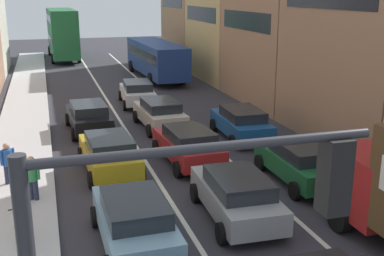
{
  "coord_description": "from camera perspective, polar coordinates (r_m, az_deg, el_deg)",
  "views": [
    {
      "loc": [
        -5.41,
        -5.78,
        6.85
      ],
      "look_at": [
        0.0,
        12.0,
        1.6
      ],
      "focal_mm": 45.53,
      "sensor_mm": 36.0,
      "label": 1
    }
  ],
  "objects": [
    {
      "name": "pedestrian_near_kerb",
      "position": [
        16.93,
        -18.22,
        -5.46
      ],
      "size": [
        0.51,
        0.34,
        1.66
      ],
      "rotation": [
        0.0,
        0.0,
        4.33
      ],
      "color": "#262D47",
      "rests_on": "ground"
    },
    {
      "name": "lane_stripe_right",
      "position": [
        27.61,
        -1.46,
        1.41
      ],
      "size": [
        0.16,
        60.0,
        0.01
      ],
      "primitive_type": "cube",
      "color": "silver",
      "rests_on": "ground"
    },
    {
      "name": "coupe_centre_lane_fourth",
      "position": [
        25.08,
        -3.79,
        1.77
      ],
      "size": [
        2.22,
        4.38,
        1.49
      ],
      "rotation": [
        0.0,
        0.0,
        1.62
      ],
      "color": "beige",
      "rests_on": "ground"
    },
    {
      "name": "sidewalk_left",
      "position": [
        26.69,
        -19.11,
        0.17
      ],
      "size": [
        2.6,
        64.0,
        0.14
      ],
      "primitive_type": "cube",
      "color": "#BABABA",
      "rests_on": "ground"
    },
    {
      "name": "hatchback_centre_lane_third",
      "position": [
        19.91,
        -0.47,
        -1.93
      ],
      "size": [
        2.25,
        4.39,
        1.49
      ],
      "rotation": [
        0.0,
        0.0,
        1.62
      ],
      "color": "#A51E1E",
      "rests_on": "ground"
    },
    {
      "name": "sedan_right_lane_behind_truck",
      "position": [
        18.38,
        12.56,
        -3.85
      ],
      "size": [
        2.11,
        4.32,
        1.49
      ],
      "rotation": [
        0.0,
        0.0,
        1.56
      ],
      "color": "#19592D",
      "rests_on": "ground"
    },
    {
      "name": "pedestrian_far_sidewalk",
      "position": [
        18.64,
        -20.76,
        -3.76
      ],
      "size": [
        0.5,
        0.34,
        1.66
      ],
      "rotation": [
        0.0,
        0.0,
        2.01
      ],
      "color": "#262D47",
      "rests_on": "ground"
    },
    {
      "name": "sedan_left_lane_third",
      "position": [
        19.16,
        -9.67,
        -2.88
      ],
      "size": [
        2.21,
        4.37,
        1.49
      ],
      "rotation": [
        0.0,
        0.0,
        1.61
      ],
      "color": "#B29319",
      "rests_on": "ground"
    },
    {
      "name": "sedan_centre_lane_fifth",
      "position": [
        30.45,
        -6.42,
        4.21
      ],
      "size": [
        2.28,
        4.4,
        1.49
      ],
      "rotation": [
        0.0,
        0.0,
        1.51
      ],
      "color": "silver",
      "rests_on": "ground"
    },
    {
      "name": "sedan_left_lane_fourth",
      "position": [
        24.92,
        -11.99,
        1.36
      ],
      "size": [
        2.21,
        4.37,
        1.49
      ],
      "rotation": [
        0.0,
        0.0,
        1.61
      ],
      "color": "black",
      "rests_on": "ground"
    },
    {
      "name": "wagon_left_lane_second",
      "position": [
        13.65,
        -6.77,
        -10.66
      ],
      "size": [
        2.09,
        4.31,
        1.49
      ],
      "rotation": [
        0.0,
        0.0,
        1.58
      ],
      "color": "#759EB7",
      "rests_on": "ground"
    },
    {
      "name": "bus_far_queue_secondary",
      "position": [
        52.46,
        -14.97,
        10.85
      ],
      "size": [
        2.98,
        10.55,
        5.06
      ],
      "rotation": [
        0.0,
        0.0,
        1.59
      ],
      "color": "#1E6033",
      "rests_on": "ground"
    },
    {
      "name": "cyclist_on_sidewalk",
      "position": [
        14.28,
        -19.55,
        -10.05
      ],
      "size": [
        0.5,
        1.72,
        1.72
      ],
      "rotation": [
        0.0,
        0.0,
        1.71
      ],
      "color": "black",
      "rests_on": "ground"
    },
    {
      "name": "bus_mid_queue_primary",
      "position": [
        39.61,
        -4.25,
        8.34
      ],
      "size": [
        3.05,
        10.58,
        2.9
      ],
      "rotation": [
        0.0,
        0.0,
        1.6
      ],
      "color": "navy",
      "rests_on": "ground"
    },
    {
      "name": "sedan_centre_lane_second",
      "position": [
        15.19,
        5.25,
        -7.78
      ],
      "size": [
        2.21,
        4.37,
        1.49
      ],
      "rotation": [
        0.0,
        0.0,
        1.53
      ],
      "color": "gray",
      "rests_on": "ground"
    },
    {
      "name": "wagon_right_lane_far",
      "position": [
        23.36,
        5.81,
        0.67
      ],
      "size": [
        2.19,
        4.36,
        1.49
      ],
      "rotation": [
        0.0,
        0.0,
        1.53
      ],
      "color": "#194C8C",
      "rests_on": "ground"
    },
    {
      "name": "lane_stripe_left",
      "position": [
        26.93,
        -8.44,
        0.87
      ],
      "size": [
        0.16,
        60.0,
        0.01
      ],
      "primitive_type": "cube",
      "color": "silver",
      "rests_on": "ground"
    },
    {
      "name": "building_row_right",
      "position": [
        31.27,
        12.74,
        12.86
      ],
      "size": [
        7.2,
        43.9,
        12.39
      ],
      "rotation": [
        0.0,
        0.0,
        -1.57
      ],
      "color": "#9E7556",
      "rests_on": "ground"
    }
  ]
}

